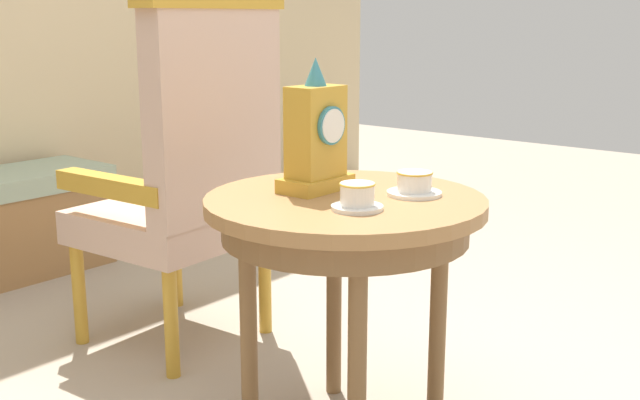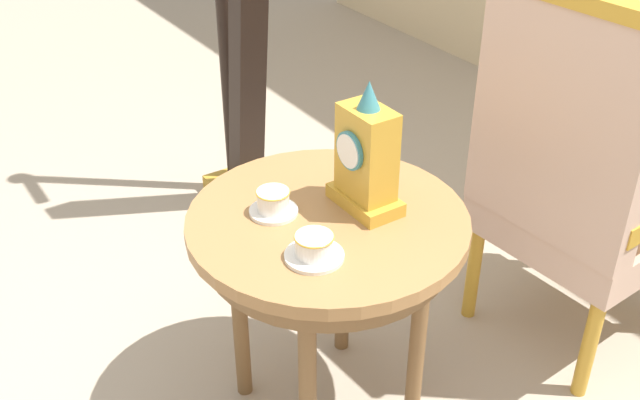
{
  "view_description": "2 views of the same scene",
  "coord_description": "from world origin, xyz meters",
  "px_view_note": "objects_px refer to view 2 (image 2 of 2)",
  "views": [
    {
      "loc": [
        -1.43,
        -1.13,
        1.08
      ],
      "look_at": [
        0.11,
        0.15,
        0.61
      ],
      "focal_mm": 44.55,
      "sensor_mm": 36.0,
      "label": 1
    },
    {
      "loc": [
        1.37,
        -0.83,
        1.66
      ],
      "look_at": [
        0.02,
        0.06,
        0.65
      ],
      "focal_mm": 42.69,
      "sensor_mm": 36.0,
      "label": 2
    }
  ],
  "objects_px": {
    "side_table": "(328,242)",
    "mantel_clock": "(366,159)",
    "teacup_right": "(314,248)",
    "harp": "(241,28)",
    "teacup_left": "(273,203)",
    "armchair": "(576,175)"
  },
  "relations": [
    {
      "from": "harp",
      "to": "teacup_right",
      "type": "bearing_deg",
      "value": -21.35
    },
    {
      "from": "mantel_clock",
      "to": "harp",
      "type": "height_order",
      "value": "harp"
    },
    {
      "from": "harp",
      "to": "side_table",
      "type": "bearing_deg",
      "value": -17.95
    },
    {
      "from": "side_table",
      "to": "teacup_right",
      "type": "relative_size",
      "value": 5.12
    },
    {
      "from": "side_table",
      "to": "mantel_clock",
      "type": "relative_size",
      "value": 2.08
    },
    {
      "from": "teacup_right",
      "to": "harp",
      "type": "distance_m",
      "value": 1.29
    },
    {
      "from": "side_table",
      "to": "mantel_clock",
      "type": "distance_m",
      "value": 0.24
    },
    {
      "from": "side_table",
      "to": "harp",
      "type": "distance_m",
      "value": 1.15
    },
    {
      "from": "teacup_left",
      "to": "mantel_clock",
      "type": "bearing_deg",
      "value": 64.6
    },
    {
      "from": "harp",
      "to": "armchair",
      "type": "bearing_deg",
      "value": 17.8
    },
    {
      "from": "teacup_right",
      "to": "mantel_clock",
      "type": "bearing_deg",
      "value": 116.84
    },
    {
      "from": "teacup_right",
      "to": "armchair",
      "type": "xyz_separation_m",
      "value": [
        0.02,
        0.86,
        -0.08
      ]
    },
    {
      "from": "armchair",
      "to": "harp",
      "type": "height_order",
      "value": "harp"
    },
    {
      "from": "side_table",
      "to": "teacup_right",
      "type": "xyz_separation_m",
      "value": [
        0.12,
        -0.12,
        0.1
      ]
    },
    {
      "from": "side_table",
      "to": "harp",
      "type": "relative_size",
      "value": 0.38
    },
    {
      "from": "teacup_left",
      "to": "mantel_clock",
      "type": "distance_m",
      "value": 0.25
    },
    {
      "from": "teacup_left",
      "to": "armchair",
      "type": "distance_m",
      "value": 0.88
    },
    {
      "from": "harp",
      "to": "mantel_clock",
      "type": "bearing_deg",
      "value": -12.74
    },
    {
      "from": "side_table",
      "to": "mantel_clock",
      "type": "height_order",
      "value": "mantel_clock"
    },
    {
      "from": "teacup_left",
      "to": "armchair",
      "type": "xyz_separation_m",
      "value": [
        0.23,
        0.85,
        -0.08
      ]
    },
    {
      "from": "side_table",
      "to": "mantel_clock",
      "type": "xyz_separation_m",
      "value": [
        0.01,
        0.1,
        0.21
      ]
    },
    {
      "from": "teacup_left",
      "to": "teacup_right",
      "type": "height_order",
      "value": "teacup_left"
    }
  ]
}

